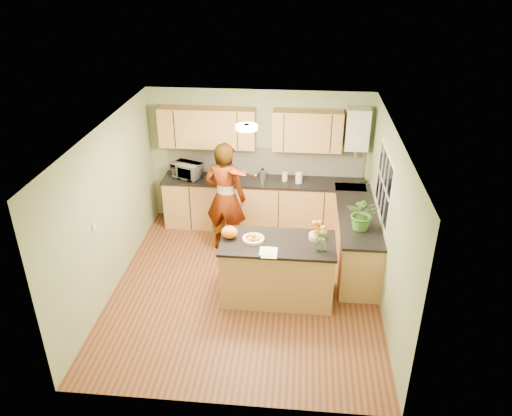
{
  "coord_description": "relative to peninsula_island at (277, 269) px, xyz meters",
  "views": [
    {
      "loc": [
        0.75,
        -6.23,
        4.6
      ],
      "look_at": [
        0.11,
        0.5,
        1.12
      ],
      "focal_mm": 35.0,
      "sensor_mm": 36.0,
      "label": 1
    }
  ],
  "objects": [
    {
      "name": "kettle",
      "position": [
        -0.4,
        2.12,
        0.58
      ],
      "size": [
        0.14,
        0.14,
        0.27
      ],
      "rotation": [
        0.0,
        0.0,
        0.38
      ],
      "color": "#BBBCC0",
      "rests_on": "back_counter"
    },
    {
      "name": "potted_plant",
      "position": [
        1.21,
        0.48,
        0.73
      ],
      "size": [
        0.53,
        0.48,
        0.52
      ],
      "primitive_type": "imported",
      "rotation": [
        0.0,
        0.0,
        -0.18
      ],
      "color": "#3F7C29",
      "rests_on": "right_counter"
    },
    {
      "name": "back_counter",
      "position": [
        -0.39,
        2.12,
        -0.0
      ],
      "size": [
        3.64,
        0.62,
        0.94
      ],
      "color": "#A77542",
      "rests_on": "floor"
    },
    {
      "name": "orange_bowl",
      "position": [
        0.55,
        0.15,
        0.53
      ],
      "size": [
        0.23,
        0.23,
        0.14
      ],
      "color": "beige",
      "rests_on": "peninsula_island"
    },
    {
      "name": "fruit_dish",
      "position": [
        -0.35,
        0.0,
        0.51
      ],
      "size": [
        0.31,
        0.31,
        0.11
      ],
      "color": "beige",
      "rests_on": "peninsula_island"
    },
    {
      "name": "splashback",
      "position": [
        -0.39,
        2.41,
        0.73
      ],
      "size": [
        3.6,
        0.02,
        0.52
      ],
      "primitive_type": "cube",
      "color": "beige",
      "rests_on": "back_counter"
    },
    {
      "name": "upper_cabinets",
      "position": [
        -0.66,
        2.25,
        1.38
      ],
      "size": [
        3.2,
        0.34,
        0.7
      ],
      "color": "#A77542",
      "rests_on": "wall_back"
    },
    {
      "name": "papers",
      "position": [
        -0.1,
        -0.3,
        0.47
      ],
      "size": [
        0.21,
        0.29,
        0.01
      ],
      "primitive_type": "cube",
      "color": "white",
      "rests_on": "peninsula_island"
    },
    {
      "name": "wall_left",
      "position": [
        -2.49,
        0.17,
        0.78
      ],
      "size": [
        0.02,
        4.5,
        2.5
      ],
      "primitive_type": "cube",
      "color": "gray",
      "rests_on": "floor"
    },
    {
      "name": "ceiling_lamp",
      "position": [
        -0.49,
        0.47,
        1.99
      ],
      "size": [
        0.3,
        0.3,
        0.07
      ],
      "color": "#FFEABF",
      "rests_on": "ceiling"
    },
    {
      "name": "flower_vase",
      "position": [
        0.6,
        -0.18,
        0.82
      ],
      "size": [
        0.29,
        0.29,
        0.53
      ],
      "rotation": [
        0.0,
        0.0,
        0.0
      ],
      "color": "silver",
      "rests_on": "peninsula_island"
    },
    {
      "name": "jar_white",
      "position": [
        0.26,
        2.07,
        0.56
      ],
      "size": [
        0.14,
        0.14,
        0.19
      ],
      "primitive_type": "cylinder",
      "rotation": [
        0.0,
        0.0,
        -0.15
      ],
      "color": "silver",
      "rests_on": "back_counter"
    },
    {
      "name": "wall_back",
      "position": [
        -0.49,
        2.42,
        0.78
      ],
      "size": [
        4.0,
        0.02,
        2.5
      ],
      "primitive_type": "cube",
      "color": "gray",
      "rests_on": "floor"
    },
    {
      "name": "floor",
      "position": [
        -0.49,
        0.17,
        -0.47
      ],
      "size": [
        4.5,
        4.5,
        0.0
      ],
      "primitive_type": "plane",
      "color": "#542B18",
      "rests_on": "ground"
    },
    {
      "name": "light_switch",
      "position": [
        -2.47,
        -0.43,
        0.83
      ],
      "size": [
        0.02,
        0.09,
        0.09
      ],
      "primitive_type": "cube",
      "color": "silver",
      "rests_on": "wall_left"
    },
    {
      "name": "blue_box",
      "position": [
        -1.09,
        2.1,
        0.59
      ],
      "size": [
        0.33,
        0.25,
        0.25
      ],
      "primitive_type": "cube",
      "rotation": [
        0.0,
        0.0,
        0.07
      ],
      "color": "navy",
      "rests_on": "back_counter"
    },
    {
      "name": "window_right",
      "position": [
        1.51,
        0.77,
        1.08
      ],
      "size": [
        0.01,
        1.3,
        1.05
      ],
      "color": "silver",
      "rests_on": "wall_right"
    },
    {
      "name": "peninsula_island",
      "position": [
        0.0,
        0.0,
        0.0
      ],
      "size": [
        1.64,
        0.84,
        0.94
      ],
      "color": "#A77542",
      "rests_on": "floor"
    },
    {
      "name": "microwave",
      "position": [
        -1.77,
        2.11,
        0.61
      ],
      "size": [
        0.59,
        0.5,
        0.28
      ],
      "primitive_type": "imported",
      "rotation": [
        0.0,
        0.0,
        -0.38
      ],
      "color": "silver",
      "rests_on": "back_counter"
    },
    {
      "name": "right_counter",
      "position": [
        1.21,
        1.02,
        -0.0
      ],
      "size": [
        0.62,
        2.24,
        0.94
      ],
      "color": "#A77542",
      "rests_on": "floor"
    },
    {
      "name": "boiler",
      "position": [
        1.21,
        2.26,
        1.43
      ],
      "size": [
        0.4,
        0.3,
        0.86
      ],
      "color": "silver",
      "rests_on": "wall_back"
    },
    {
      "name": "orange_bag",
      "position": [
        -0.7,
        0.05,
        0.56
      ],
      "size": [
        0.28,
        0.26,
        0.18
      ],
      "primitive_type": "ellipsoid",
      "rotation": [
        0.0,
        0.0,
        0.28
      ],
      "color": "orange",
      "rests_on": "peninsula_island"
    },
    {
      "name": "wall_front",
      "position": [
        -0.49,
        -2.08,
        0.78
      ],
      "size": [
        4.0,
        0.02,
        2.5
      ],
      "primitive_type": "cube",
      "color": "gray",
      "rests_on": "floor"
    },
    {
      "name": "ceiling",
      "position": [
        -0.49,
        0.17,
        2.03
      ],
      "size": [
        4.0,
        4.5,
        0.02
      ],
      "primitive_type": "cube",
      "color": "silver",
      "rests_on": "wall_back"
    },
    {
      "name": "jar_cream",
      "position": [
        0.0,
        2.13,
        0.55
      ],
      "size": [
        0.11,
        0.11,
        0.16
      ],
      "primitive_type": "cylinder",
      "rotation": [
        0.0,
        0.0,
        -0.07
      ],
      "color": "beige",
      "rests_on": "back_counter"
    },
    {
      "name": "violin",
      "position": [
        -0.74,
        1.04,
        1.08
      ],
      "size": [
        0.62,
        0.54,
        0.15
      ],
      "primitive_type": null,
      "rotation": [
        0.17,
        0.0,
        -0.61
      ],
      "color": "#580E05",
      "rests_on": "violinist"
    },
    {
      "name": "wall_right",
      "position": [
        1.51,
        0.17,
        0.78
      ],
      "size": [
        0.02,
        4.5,
        2.5
      ],
      "primitive_type": "cube",
      "color": "gray",
      "rests_on": "floor"
    },
    {
      "name": "violinist",
      "position": [
        -0.94,
        1.26,
        0.5
      ],
      "size": [
        0.79,
        0.6,
        1.94
      ],
      "primitive_type": "imported",
      "rotation": [
        0.0,
        0.0,
        2.93
      ],
      "color": "tan",
      "rests_on": "floor"
    }
  ]
}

